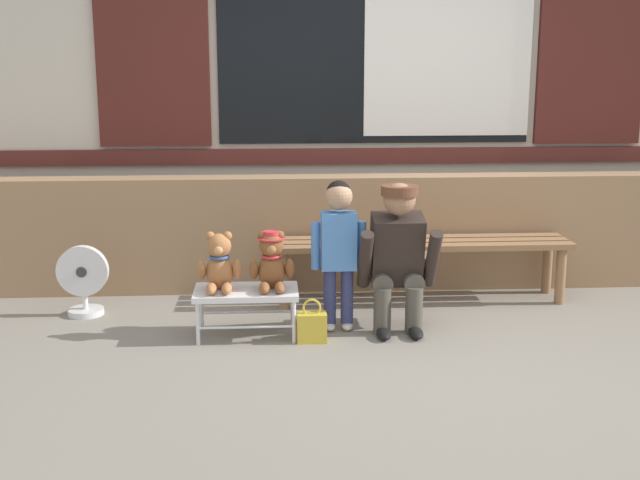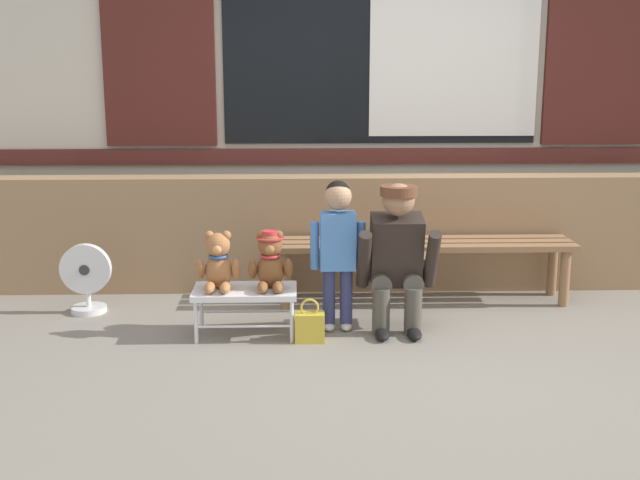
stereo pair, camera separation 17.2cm
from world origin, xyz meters
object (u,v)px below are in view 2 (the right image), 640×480
at_px(wooden_bench_long, 423,250).
at_px(teddy_bear_with_hat, 270,261).
at_px(teddy_bear_plain, 218,263).
at_px(handbag_on_ground, 310,326).
at_px(small_display_bench, 245,294).
at_px(child_standing, 338,239).
at_px(floor_fan, 86,279).
at_px(adult_crouching, 398,257).

distance_m(wooden_bench_long, teddy_bear_with_hat, 1.26).
height_order(teddy_bear_plain, handbag_on_ground, teddy_bear_plain).
xyz_separation_m(small_display_bench, teddy_bear_plain, (-0.16, 0.00, 0.20)).
height_order(child_standing, floor_fan, child_standing).
distance_m(child_standing, floor_fan, 1.76).
bearing_deg(adult_crouching, teddy_bear_with_hat, -175.65).
xyz_separation_m(teddy_bear_plain, adult_crouching, (1.12, 0.06, 0.02)).
xyz_separation_m(teddy_bear_plain, handbag_on_ground, (0.56, -0.14, -0.37)).
relative_size(adult_crouching, floor_fan, 1.98).
distance_m(child_standing, handbag_on_ground, 0.57).
distance_m(wooden_bench_long, child_standing, 0.90).
height_order(small_display_bench, teddy_bear_plain, teddy_bear_plain).
relative_size(teddy_bear_plain, child_standing, 0.38).
relative_size(wooden_bench_long, floor_fan, 4.37).
xyz_separation_m(wooden_bench_long, child_standing, (-0.63, -0.60, 0.22)).
bearing_deg(teddy_bear_with_hat, handbag_on_ground, -29.65).
bearing_deg(adult_crouching, floor_fan, 168.30).
relative_size(teddy_bear_with_hat, floor_fan, 0.76).
bearing_deg(child_standing, floor_fan, 166.65).
bearing_deg(small_display_bench, handbag_on_ground, -18.55).
bearing_deg(floor_fan, handbag_on_ground, -22.56).
height_order(wooden_bench_long, teddy_bear_with_hat, teddy_bear_with_hat).
xyz_separation_m(adult_crouching, floor_fan, (-2.05, 0.43, -0.24)).
bearing_deg(teddy_bear_with_hat, child_standing, 11.84).
xyz_separation_m(small_display_bench, adult_crouching, (0.96, 0.06, 0.21)).
relative_size(wooden_bench_long, handbag_on_ground, 7.72).
height_order(teddy_bear_plain, floor_fan, teddy_bear_plain).
bearing_deg(floor_fan, small_display_bench, -23.96).
height_order(adult_crouching, floor_fan, adult_crouching).
height_order(teddy_bear_plain, teddy_bear_with_hat, same).
xyz_separation_m(small_display_bench, floor_fan, (-1.10, 0.49, -0.03)).
relative_size(wooden_bench_long, teddy_bear_with_hat, 5.78).
xyz_separation_m(wooden_bench_long, small_display_bench, (-1.21, -0.69, -0.11)).
bearing_deg(teddy_bear_plain, teddy_bear_with_hat, 0.13).
relative_size(teddy_bear_plain, teddy_bear_with_hat, 1.00).
distance_m(teddy_bear_with_hat, floor_fan, 1.37).
height_order(teddy_bear_with_hat, child_standing, child_standing).
bearing_deg(small_display_bench, adult_crouching, 3.75).
distance_m(wooden_bench_long, floor_fan, 2.33).
relative_size(wooden_bench_long, teddy_bear_plain, 5.78).
bearing_deg(teddy_bear_with_hat, teddy_bear_plain, -179.87).
relative_size(small_display_bench, child_standing, 0.67).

